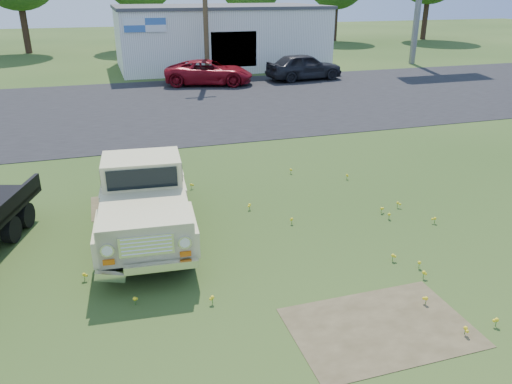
% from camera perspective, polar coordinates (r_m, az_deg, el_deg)
% --- Properties ---
extents(ground, '(140.00, 140.00, 0.00)m').
position_cam_1_polar(ground, '(10.69, -1.30, -7.30)').
color(ground, '#254014').
rests_on(ground, ground).
extents(asphalt_lot, '(90.00, 14.00, 0.02)m').
position_cam_1_polar(asphalt_lot, '(24.64, -11.23, 9.54)').
color(asphalt_lot, black).
rests_on(asphalt_lot, ground).
extents(dirt_patch_a, '(3.00, 2.00, 0.01)m').
position_cam_1_polar(dirt_patch_a, '(8.92, 14.01, -14.78)').
color(dirt_patch_a, '#4D4229').
rests_on(dirt_patch_a, ground).
extents(dirt_patch_b, '(2.20, 1.60, 0.01)m').
position_cam_1_polar(dirt_patch_b, '(13.52, -13.68, -1.34)').
color(dirt_patch_b, '#4D4229').
rests_on(dirt_patch_b, ground).
extents(commercial_building, '(14.20, 8.20, 4.15)m').
position_cam_1_polar(commercial_building, '(37.07, -4.22, 17.36)').
color(commercial_building, silver).
rests_on(commercial_building, ground).
extents(utility_pole_mid, '(1.60, 0.30, 9.00)m').
position_cam_1_polar(utility_pole_mid, '(31.63, -5.86, 21.00)').
color(utility_pole_mid, '#483621').
rests_on(utility_pole_mid, ground).
extents(vintage_pickup_truck, '(2.43, 5.31, 1.87)m').
position_cam_1_polar(vintage_pickup_truck, '(11.51, -12.65, -0.42)').
color(vintage_pickup_truck, '#C8BF86').
rests_on(vintage_pickup_truck, ground).
extents(red_pickup, '(5.50, 3.66, 1.40)m').
position_cam_1_polar(red_pickup, '(29.88, -5.40, 13.43)').
color(red_pickup, maroon).
rests_on(red_pickup, ground).
extents(dark_sedan, '(4.80, 2.26, 1.59)m').
position_cam_1_polar(dark_sedan, '(31.54, 5.51, 14.06)').
color(dark_sedan, black).
rests_on(dark_sedan, ground).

